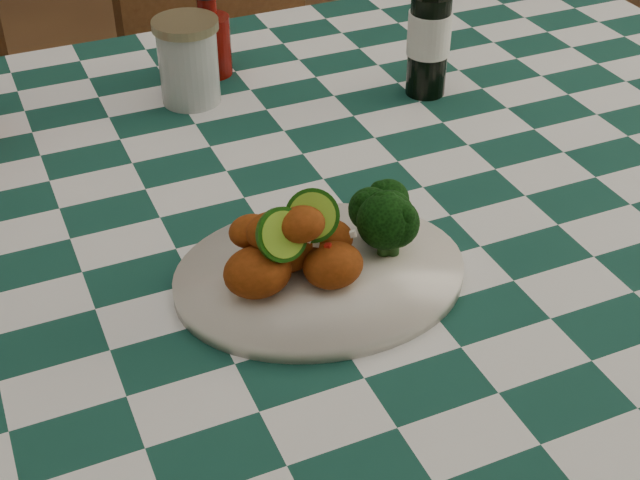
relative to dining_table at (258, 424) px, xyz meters
name	(u,v)px	position (x,y,z in m)	size (l,w,h in m)	color
dining_table	(258,424)	(0.00, 0.00, 0.00)	(1.66, 1.06, 0.79)	#134135
plate	(320,276)	(0.02, -0.18, 0.40)	(0.30, 0.24, 0.02)	silver
fried_chicken_pile	(299,242)	(0.00, -0.18, 0.45)	(0.13, 0.09, 0.08)	#8B350D
broccoli_side	(387,217)	(0.10, -0.17, 0.45)	(0.09, 0.09, 0.07)	black
ketchup_bottle	(209,31)	(0.07, 0.33, 0.46)	(0.06, 0.06, 0.13)	#5D0904
mason_jar	(188,61)	(0.02, 0.26, 0.45)	(0.09, 0.09, 0.12)	#B2BCBA
beer_bottle	(430,21)	(0.33, 0.15, 0.50)	(0.06, 0.06, 0.21)	black
wooden_chair_right	(267,116)	(0.29, 0.72, 0.08)	(0.43, 0.46, 0.95)	#472814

